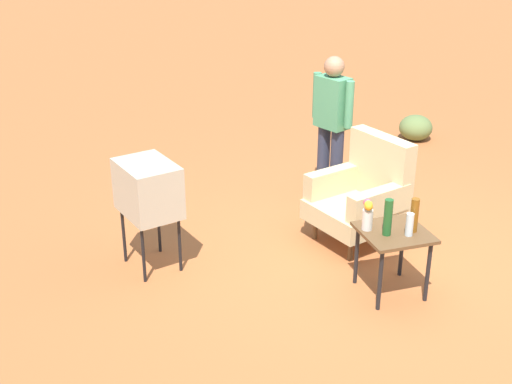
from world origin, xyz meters
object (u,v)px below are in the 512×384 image
object	(u,v)px
armchair	(363,194)
bottle_tall_amber	(414,215)
bottle_short_clear	(410,224)
tv_on_stand	(148,189)
flower_vase	(368,213)
person_standing	(332,120)
bottle_wine_green	(388,217)
side_table	(394,240)

from	to	relation	value
armchair	bottle_tall_amber	distance (m)	1.06
armchair	bottle_tall_amber	xyz separation A→B (m)	(1.03, -0.04, 0.25)
armchair	bottle_short_clear	bearing A→B (deg)	-5.93
tv_on_stand	flower_vase	size ratio (longest dim) A/B	3.89
bottle_short_clear	tv_on_stand	bearing A→B (deg)	-120.98
tv_on_stand	flower_vase	world-z (taller)	tv_on_stand
person_standing	bottle_wine_green	xyz separation A→B (m)	(2.03, -0.37, -0.19)
person_standing	bottle_tall_amber	size ratio (longest dim) A/B	5.47
side_table	flower_vase	bearing A→B (deg)	-115.93
side_table	bottle_short_clear	size ratio (longest dim) A/B	2.97
side_table	bottle_tall_amber	bearing A→B (deg)	70.73
side_table	person_standing	size ratio (longest dim) A/B	0.36
side_table	bottle_wine_green	xyz separation A→B (m)	(0.04, -0.10, 0.25)
person_standing	side_table	bearing A→B (deg)	-7.87
armchair	bottle_short_clear	distance (m)	1.11
side_table	armchair	bearing A→B (deg)	169.16
bottle_short_clear	flower_vase	size ratio (longest dim) A/B	0.75
side_table	flower_vase	xyz separation A→B (m)	(-0.10, -0.21, 0.23)
side_table	bottle_wine_green	world-z (taller)	bottle_wine_green
armchair	side_table	size ratio (longest dim) A/B	1.79
person_standing	flower_vase	world-z (taller)	person_standing
side_table	tv_on_stand	bearing A→B (deg)	-119.62
armchair	person_standing	size ratio (longest dim) A/B	0.65
armchair	side_table	distance (m)	0.99
bottle_tall_amber	flower_vase	xyz separation A→B (m)	(-0.15, -0.35, -0.00)
bottle_short_clear	side_table	bearing A→B (deg)	-144.65
armchair	person_standing	world-z (taller)	person_standing
bottle_short_clear	bottle_tall_amber	world-z (taller)	bottle_tall_amber
armchair	bottle_short_clear	xyz separation A→B (m)	(1.08, -0.11, 0.20)
tv_on_stand	bottle_tall_amber	bearing A→B (deg)	61.06
bottle_tall_amber	tv_on_stand	bearing A→B (deg)	-118.94
tv_on_stand	person_standing	size ratio (longest dim) A/B	0.63
side_table	bottle_tall_amber	xyz separation A→B (m)	(0.05, 0.14, 0.24)
side_table	tv_on_stand	size ratio (longest dim) A/B	0.58
tv_on_stand	bottle_short_clear	xyz separation A→B (m)	(1.18, 1.97, -0.09)
armchair	bottle_wine_green	distance (m)	1.08
tv_on_stand	bottle_tall_amber	size ratio (longest dim) A/B	3.43
armchair	bottle_short_clear	size ratio (longest dim) A/B	5.30
person_standing	tv_on_stand	bearing A→B (deg)	-67.17
side_table	tv_on_stand	distance (m)	2.20
tv_on_stand	bottle_short_clear	distance (m)	2.30
armchair	bottle_wine_green	world-z (taller)	armchair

